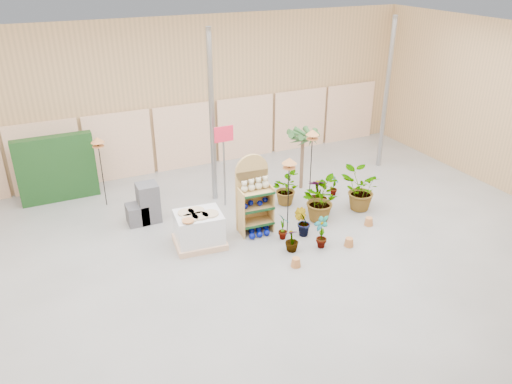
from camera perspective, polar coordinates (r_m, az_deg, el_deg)
room at (r=10.60m, az=-0.12°, el=4.35°), size 15.20×12.10×4.70m
display_shelf at (r=11.76m, az=-0.31°, el=-0.53°), size 0.83×0.55×1.91m
teddy_bears at (r=11.55m, az=-0.01°, el=0.82°), size 0.71×0.19×0.30m
gazing_balls_shelf at (r=11.72m, az=-0.09°, el=-1.27°), size 0.70×0.24×0.13m
gazing_balls_floor at (r=11.90m, az=0.37°, el=-4.57°), size 0.63×0.39×0.15m
pallet_stack at (r=11.42m, az=-6.53°, el=-4.26°), size 1.21×1.05×0.83m
charcoal_planters at (r=12.60m, az=-12.59°, el=-1.63°), size 0.80×0.50×1.00m
trellis_stock at (r=14.22m, az=-21.83°, el=2.47°), size 2.00×0.30×1.80m
offer_sign at (r=12.64m, az=-3.68°, el=4.81°), size 0.50×0.08×2.20m
bird_table_front at (r=11.26m, az=3.83°, el=3.28°), size 0.34×0.34×1.92m
bird_table_right at (r=12.51m, az=6.48°, el=6.46°), size 0.34×0.34×2.13m
bird_table_back at (r=13.18m, az=-17.64°, el=5.43°), size 0.34×0.34×1.90m
palm at (r=13.71m, az=5.40°, el=6.41°), size 0.70×0.70×1.82m
potted_plant_0 at (r=11.61m, az=3.13°, el=-3.92°), size 0.26×0.37×0.68m
potted_plant_1 at (r=11.80m, az=5.31°, el=-3.46°), size 0.49×0.47×0.69m
potted_plant_2 at (r=12.44m, az=7.16°, el=-0.86°), size 1.18×1.25×1.10m
potted_plant_3 at (r=12.83m, az=7.08°, el=-0.41°), size 0.74×0.74×0.93m
potted_plant_4 at (r=13.84m, az=8.90°, el=0.82°), size 0.38×0.40×0.63m
potted_plant_5 at (r=12.44m, az=0.52°, el=-2.06°), size 0.34×0.37×0.55m
potted_plant_6 at (r=13.20m, az=3.30°, el=0.41°), size 0.91×0.97×0.87m
potted_plant_7 at (r=11.22m, az=4.14°, el=-5.50°), size 0.36×0.36×0.55m
potted_plant_8 at (r=11.36m, az=7.48°, el=-4.52°), size 0.33×0.45×0.79m
potted_plant_10 at (r=13.09m, az=11.70°, el=0.22°), size 1.31×1.29×1.10m
potted_plant_11 at (r=12.74m, az=-0.57°, el=-1.28°), size 0.45×0.45×0.58m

